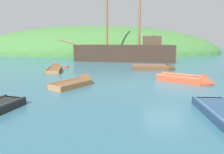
{
  "coord_description": "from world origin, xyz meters",
  "views": [
    {
      "loc": [
        -2.64,
        -11.88,
        2.58
      ],
      "look_at": [
        -3.27,
        -0.22,
        0.4
      ],
      "focal_mm": 31.15,
      "sensor_mm": 36.0,
      "label": 1
    }
  ],
  "objects": [
    {
      "name": "buoy_red",
      "position": [
        -8.1,
        6.83,
        0.0
      ],
      "size": [
        0.41,
        0.41,
        0.41
      ],
      "primitive_type": "sphere",
      "color": "red",
      "rests_on": "ground"
    },
    {
      "name": "rowboat_far",
      "position": [
        -5.26,
        -0.8,
        0.08
      ],
      "size": [
        2.54,
        3.08,
        1.09
      ],
      "rotation": [
        0.0,
        0.0,
        0.99
      ],
      "color": "brown",
      "rests_on": "ground"
    },
    {
      "name": "rowboat_portside",
      "position": [
        -8.48,
        4.49,
        0.1
      ],
      "size": [
        1.68,
        3.32,
        1.02
      ],
      "rotation": [
        0.0,
        0.0,
        1.78
      ],
      "color": "brown",
      "rests_on": "ground"
    },
    {
      "name": "rowboat_outer_left",
      "position": [
        1.45,
        0.24,
        0.13
      ],
      "size": [
        3.48,
        2.78,
        1.06
      ],
      "rotation": [
        0.0,
        0.0,
        5.71
      ],
      "color": "#C64C2D",
      "rests_on": "ground"
    },
    {
      "name": "ground_plane",
      "position": [
        0.0,
        0.0,
        0.0
      ],
      "size": [
        120.0,
        120.0,
        0.0
      ],
      "primitive_type": "plane",
      "color": "teal"
    },
    {
      "name": "buoy_yellow",
      "position": [
        1.71,
        6.26,
        0.0
      ],
      "size": [
        0.43,
        0.43,
        0.43
      ],
      "primitive_type": "sphere",
      "color": "yellow",
      "rests_on": "ground"
    },
    {
      "name": "rowboat_outer_right",
      "position": [
        0.39,
        5.6,
        0.14
      ],
      "size": [
        3.94,
        1.15,
        1.01
      ],
      "rotation": [
        0.0,
        0.0,
        0.03
      ],
      "color": "brown",
      "rests_on": "ground"
    },
    {
      "name": "shore_hill",
      "position": [
        -8.72,
        29.54,
        0.0
      ],
      "size": [
        51.69,
        23.67,
        11.3
      ],
      "primitive_type": "ellipsoid",
      "color": "#477F3D",
      "rests_on": "ground"
    },
    {
      "name": "sailing_ship",
      "position": [
        -2.32,
        13.21,
        0.85
      ],
      "size": [
        15.2,
        4.96,
        13.71
      ],
      "rotation": [
        0.0,
        0.0,
        3.0
      ],
      "color": "#38281E",
      "rests_on": "ground"
    }
  ]
}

